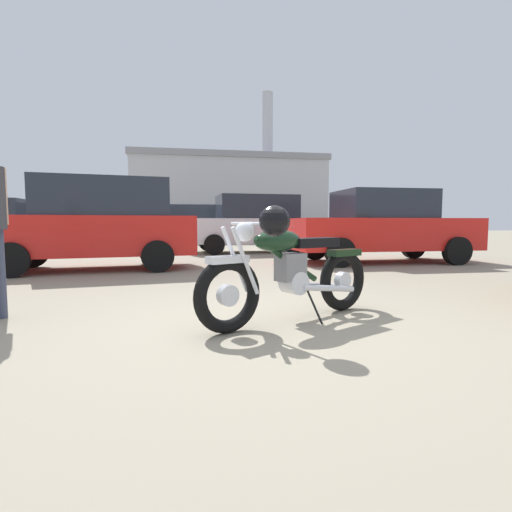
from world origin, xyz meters
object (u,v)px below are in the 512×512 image
object	(u,v)px
vintage_motorcycle	(290,269)
dark_sedan_left	(198,223)
blue_hatchback_right	(251,223)
pale_sedan_back	(95,223)
silver_sedan_mid	(382,227)
white_estate_far	(68,225)

from	to	relation	value
vintage_motorcycle	dark_sedan_left	bearing A→B (deg)	-115.56
blue_hatchback_right	dark_sedan_left	distance (m)	6.34
vintage_motorcycle	blue_hatchback_right	xyz separation A→B (m)	(1.08, 8.76, 0.43)
vintage_motorcycle	dark_sedan_left	size ratio (longest dim) A/B	0.40
pale_sedan_back	dark_sedan_left	world-z (taller)	pale_sedan_back
dark_sedan_left	vintage_motorcycle	bearing A→B (deg)	92.95
silver_sedan_mid	dark_sedan_left	xyz separation A→B (m)	(-3.98, 9.84, 0.10)
vintage_motorcycle	blue_hatchback_right	size ratio (longest dim) A/B	0.48
vintage_motorcycle	white_estate_far	world-z (taller)	white_estate_far
blue_hatchback_right	silver_sedan_mid	bearing A→B (deg)	120.72
dark_sedan_left	white_estate_far	bearing A→B (deg)	20.62
silver_sedan_mid	dark_sedan_left	world-z (taller)	dark_sedan_left
vintage_motorcycle	white_estate_far	distance (m)	14.25
silver_sedan_mid	blue_hatchback_right	distance (m)	4.44
silver_sedan_mid	pale_sedan_back	world-z (taller)	pale_sedan_back
white_estate_far	pale_sedan_back	xyz separation A→B (m)	(2.84, -8.44, 0.08)
white_estate_far	pale_sedan_back	size ratio (longest dim) A/B	1.04
white_estate_far	dark_sedan_left	distance (m)	5.42
white_estate_far	dark_sedan_left	bearing A→B (deg)	21.98
vintage_motorcycle	white_estate_far	size ratio (longest dim) A/B	0.44
silver_sedan_mid	white_estate_far	xyz separation A→B (m)	(-9.10, 8.05, 0.00)
vintage_motorcycle	pale_sedan_back	distance (m)	5.42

